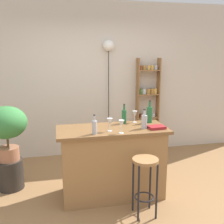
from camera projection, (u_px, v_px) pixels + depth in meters
ground at (117, 206)px, 3.33m from camera, size 12.00×12.00×0.00m
back_wall at (94, 80)px, 4.89m from camera, size 6.40×0.10×2.80m
kitchen_counter at (112, 162)px, 3.52m from camera, size 1.43×0.63×0.94m
bar_stool at (145, 174)px, 3.05m from camera, size 0.30×0.30×0.71m
spice_shelf at (148, 105)px, 5.05m from camera, size 0.43×0.17×1.80m
plant_stool at (11, 174)px, 3.74m from camera, size 0.35×0.35×0.42m
potted_plant at (6, 126)px, 3.59m from camera, size 0.56×0.50×0.77m
bottle_spirits_clear at (124, 116)px, 3.63m from camera, size 0.07×0.07×0.27m
bottle_vinegar at (94, 127)px, 3.14m from camera, size 0.06×0.06×0.24m
bottle_soda_blue at (144, 121)px, 3.39m from camera, size 0.07×0.07×0.25m
bottle_olive_oil at (149, 114)px, 3.67m from camera, size 0.08×0.08×0.31m
wine_glass_left at (110, 122)px, 3.26m from camera, size 0.07×0.07×0.16m
wine_glass_center at (121, 124)px, 3.17m from camera, size 0.07×0.07×0.16m
wine_glass_right at (135, 114)px, 3.68m from camera, size 0.07×0.07×0.16m
cookbook at (157, 127)px, 3.39m from camera, size 0.22×0.17×0.03m
pendant_globe_light at (108, 47)px, 4.71m from camera, size 0.20×0.20×2.12m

